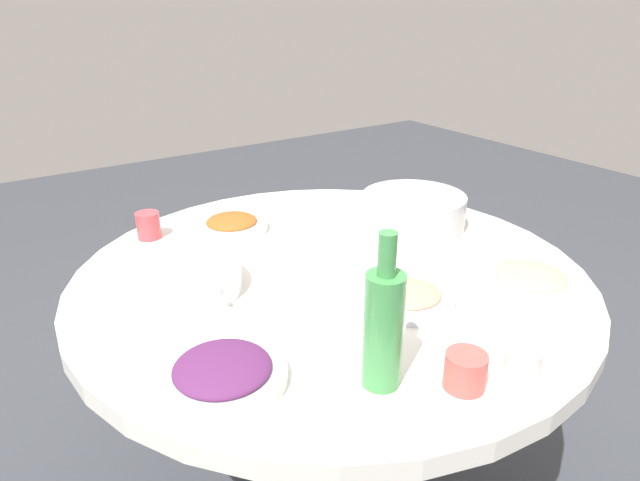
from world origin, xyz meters
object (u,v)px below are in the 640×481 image
(rice_bowl, at_px, (413,210))
(dish_shrimp, at_px, (408,297))
(dish_noodles, at_px, (529,279))
(tea_cup_near, at_px, (465,371))
(tea_cup_side, at_px, (522,363))
(soup_bowl, at_px, (178,279))
(round_dining_table, at_px, (330,308))
(tea_cup_far, at_px, (148,225))
(dish_stirfry, at_px, (232,225))
(green_bottle, at_px, (383,326))
(dish_eggplant, at_px, (223,372))

(rice_bowl, bearing_deg, dish_shrimp, -133.89)
(dish_shrimp, xyz_separation_m, dish_noodles, (0.29, -0.10, 0.00))
(tea_cup_near, relative_size, tea_cup_side, 1.14)
(soup_bowl, distance_m, dish_shrimp, 0.52)
(round_dining_table, relative_size, tea_cup_far, 16.77)
(rice_bowl, xyz_separation_m, tea_cup_side, (-0.33, -0.63, -0.02))
(dish_shrimp, distance_m, dish_noodles, 0.30)
(soup_bowl, bearing_deg, tea_cup_far, 82.66)
(rice_bowl, height_order, dish_shrimp, rice_bowl)
(rice_bowl, relative_size, dish_stirfry, 1.47)
(round_dining_table, relative_size, tea_cup_side, 19.64)
(dish_shrimp, bearing_deg, round_dining_table, 102.04)
(soup_bowl, xyz_separation_m, dish_stirfry, (0.26, 0.26, -0.01))
(rice_bowl, height_order, soup_bowl, rice_bowl)
(green_bottle, height_order, tea_cup_near, green_bottle)
(soup_bowl, xyz_separation_m, tea_cup_near, (0.28, -0.61, 0.00))
(rice_bowl, distance_m, tea_cup_near, 0.73)
(tea_cup_near, xyz_separation_m, tea_cup_far, (-0.24, 0.95, 0.00))
(round_dining_table, relative_size, dish_noodles, 5.23)
(dish_shrimp, xyz_separation_m, green_bottle, (-0.23, -0.18, 0.10))
(dish_shrimp, relative_size, green_bottle, 0.71)
(soup_bowl, height_order, dish_stirfry, soup_bowl)
(dish_shrimp, distance_m, tea_cup_side, 0.31)
(dish_eggplant, bearing_deg, dish_shrimp, 2.92)
(tea_cup_far, bearing_deg, tea_cup_side, -70.78)
(soup_bowl, relative_size, dish_noodles, 1.29)
(tea_cup_far, bearing_deg, round_dining_table, -55.73)
(dish_eggplant, relative_size, tea_cup_near, 3.11)
(dish_shrimp, bearing_deg, dish_eggplant, -177.08)
(dish_noodles, bearing_deg, tea_cup_far, 129.50)
(tea_cup_near, bearing_deg, dish_noodles, 22.72)
(rice_bowl, xyz_separation_m, dish_stirfry, (-0.45, 0.27, -0.03))
(round_dining_table, xyz_separation_m, dish_noodles, (0.34, -0.33, 0.13))
(dish_stirfry, distance_m, tea_cup_far, 0.23)
(rice_bowl, bearing_deg, round_dining_table, -164.94)
(round_dining_table, xyz_separation_m, tea_cup_far, (-0.31, 0.45, 0.15))
(soup_bowl, height_order, tea_cup_near, same)
(dish_shrimp, distance_m, dish_eggplant, 0.46)
(soup_bowl, xyz_separation_m, dish_eggplant, (-0.06, -0.36, -0.01))
(rice_bowl, bearing_deg, green_bottle, -137.00)
(dish_noodles, bearing_deg, dish_stirfry, 121.53)
(round_dining_table, bearing_deg, dish_noodles, -44.45)
(rice_bowl, xyz_separation_m, soup_bowl, (-0.71, 0.01, -0.02))
(rice_bowl, relative_size, soup_bowl, 0.97)
(tea_cup_side, bearing_deg, dish_stirfry, 98.11)
(tea_cup_side, bearing_deg, green_bottle, 149.40)
(rice_bowl, height_order, dish_noodles, rice_bowl)
(rice_bowl, distance_m, green_bottle, 0.74)
(soup_bowl, bearing_deg, round_dining_table, -17.20)
(soup_bowl, bearing_deg, tea_cup_near, -64.90)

